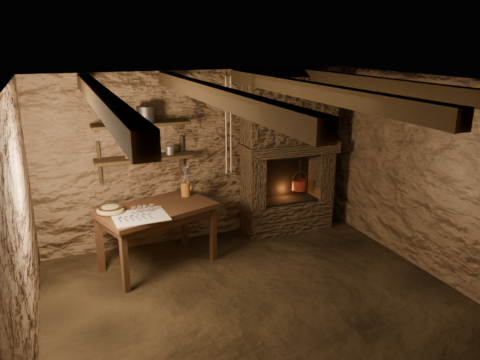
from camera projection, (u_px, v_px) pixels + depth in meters
name	position (u px, v px, depth m)	size (l,w,h in m)	color
floor	(259.00, 303.00, 5.18)	(4.50, 4.50, 0.00)	black
back_wall	(202.00, 157.00, 6.60)	(4.50, 0.04, 2.40)	#4A3322
front_wall	(386.00, 295.00, 3.05)	(4.50, 0.04, 2.40)	#4A3322
left_wall	(22.00, 233.00, 4.02)	(0.04, 4.00, 2.40)	#4A3322
right_wall	(430.00, 177.00, 5.63)	(0.04, 4.00, 2.40)	#4A3322
ceiling	(262.00, 82.00, 4.48)	(4.50, 4.00, 0.04)	black
beam_far_left	(101.00, 99.00, 3.97)	(0.14, 3.95, 0.16)	black
beam_mid_left	(212.00, 94.00, 4.33)	(0.14, 3.95, 0.16)	black
beam_mid_right	(307.00, 90.00, 4.68)	(0.14, 3.95, 0.16)	black
beam_far_right	(388.00, 86.00, 5.04)	(0.14, 3.95, 0.16)	black
shelf_lower	(143.00, 158.00, 6.13)	(1.25, 0.30, 0.04)	black
shelf_upper	(141.00, 124.00, 6.00)	(1.25, 0.30, 0.04)	black
hearth	(288.00, 151.00, 6.84)	(1.43, 0.51, 2.30)	#332519
work_table	(158.00, 234.00, 5.91)	(1.58, 1.20, 0.80)	#372013
linen_cloth	(140.00, 216.00, 5.48)	(0.62, 0.50, 0.01)	silver
pewter_cutlery_row	(140.00, 216.00, 5.46)	(0.52, 0.20, 0.01)	gray
drinking_glasses	(140.00, 209.00, 5.58)	(0.20, 0.06, 0.08)	white
stoneware_jug	(186.00, 183.00, 6.16)	(0.15, 0.15, 0.43)	brown
wooden_bowl	(110.00, 210.00, 5.59)	(0.33, 0.33, 0.12)	olive
iron_stockpot	(147.00, 115.00, 5.99)	(0.25, 0.25, 0.19)	#2A2825
tin_pan	(115.00, 113.00, 5.93)	(0.25, 0.25, 0.03)	gray
small_kettle	(170.00, 150.00, 6.23)	(0.16, 0.12, 0.17)	gray
rusty_tin	(128.00, 155.00, 6.04)	(0.08, 0.08, 0.08)	#542A10
red_pot	(299.00, 184.00, 7.01)	(0.25, 0.22, 0.54)	maroon
hanging_ropes	(228.00, 126.00, 5.60)	(0.08, 0.08, 1.20)	tan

